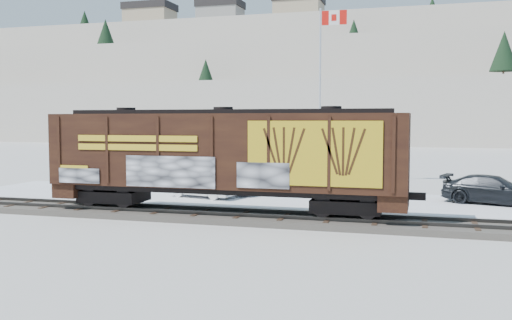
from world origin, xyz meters
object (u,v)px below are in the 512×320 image
(flagpole, at_px, (321,119))
(car_white, at_px, (203,185))
(car_silver, at_px, (223,181))
(car_dark, at_px, (493,190))
(hopper_railcar, at_px, (223,154))

(flagpole, distance_m, car_white, 11.32)
(car_silver, bearing_deg, car_dark, -77.86)
(hopper_railcar, relative_size, car_dark, 3.10)
(hopper_railcar, distance_m, flagpole, 15.73)
(hopper_railcar, bearing_deg, car_dark, 33.81)
(car_dark, bearing_deg, car_silver, 107.02)
(flagpole, relative_size, car_silver, 2.65)
(flagpole, height_order, car_white, flagpole)
(flagpole, bearing_deg, hopper_railcar, -96.83)
(car_silver, distance_m, car_dark, 15.46)
(car_silver, bearing_deg, hopper_railcar, -149.10)
(hopper_railcar, height_order, flagpole, flagpole)
(flagpole, bearing_deg, car_dark, -33.75)
(flagpole, height_order, car_silver, flagpole)
(car_silver, relative_size, car_dark, 0.88)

